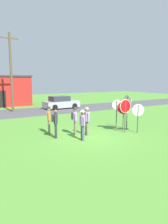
{
  "coord_description": "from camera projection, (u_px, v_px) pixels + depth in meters",
  "views": [
    {
      "loc": [
        -6.58,
        -10.54,
        3.38
      ],
      "look_at": [
        0.77,
        1.32,
        1.3
      ],
      "focal_mm": 34.06,
      "sensor_mm": 36.0,
      "label": 1
    }
  ],
  "objects": [
    {
      "name": "ground_plane",
      "position": [
        85.0,
        137.0,
        12.79
      ],
      "size": [
        80.0,
        80.0,
        0.0
      ],
      "primitive_type": "plane",
      "color": "#518E33"
    },
    {
      "name": "street_asphalt",
      "position": [
        26.0,
        112.0,
        22.81
      ],
      "size": [
        60.0,
        6.4,
        0.01
      ],
      "primitive_type": "cube",
      "color": "#4C4C51",
      "rests_on": "ground"
    },
    {
      "name": "utility_pole",
      "position": [
        11.0,
        71.0,
        22.45
      ],
      "size": [
        1.8,
        0.24,
        8.32
      ],
      "color": "brown",
      "rests_on": "ground"
    },
    {
      "name": "parked_car_on_street",
      "position": [
        61.0,
        103.0,
        25.71
      ],
      "size": [
        4.39,
        2.2,
        1.51
      ],
      "color": "#A5A8AD",
      "rests_on": "ground"
    },
    {
      "name": "stop_sign_leaning_right",
      "position": [
        123.0,
        111.0,
        14.25
      ],
      "size": [
        0.76,
        0.5,
        2.02
      ],
      "color": "#474C4C",
      "rests_on": "ground"
    },
    {
      "name": "stop_sign_rear_right",
      "position": [
        125.0,
        110.0,
        13.71
      ],
      "size": [
        0.88,
        0.11,
        2.18
      ],
      "color": "#474C4C",
      "rests_on": "ground"
    },
    {
      "name": "stop_sign_center_cluster",
      "position": [
        117.0,
        110.0,
        14.24
      ],
      "size": [
        0.63,
        0.24,
        2.11
      ],
      "color": "#474C4C",
      "rests_on": "ground"
    },
    {
      "name": "stop_sign_nearest",
      "position": [
        127.0,
        106.0,
        14.64
      ],
      "size": [
        0.08,
        0.84,
        2.39
      ],
      "color": "#474C4C",
      "rests_on": "ground"
    },
    {
      "name": "stop_sign_rear_left",
      "position": [
        138.0,
        113.0,
        13.68
      ],
      "size": [
        0.69,
        0.38,
        1.88
      ],
      "color": "#474C4C",
      "rests_on": "ground"
    },
    {
      "name": "person_in_dark_shirt",
      "position": [
        49.0,
        119.0,
        13.46
      ],
      "size": [
        0.35,
        0.52,
        1.74
      ],
      "color": "#7A6B56",
      "rests_on": "ground"
    },
    {
      "name": "person_near_signs",
      "position": [
        82.0,
        123.0,
        11.93
      ],
      "size": [
        0.31,
        0.56,
        1.74
      ],
      "color": "#4C5670",
      "rests_on": "ground"
    },
    {
      "name": "person_with_sunhat",
      "position": [
        55.0,
        122.0,
        12.46
      ],
      "size": [
        0.45,
        0.51,
        1.69
      ],
      "color": "#2D2D33",
      "rests_on": "ground"
    },
    {
      "name": "person_holding_notes",
      "position": [
        75.0,
        119.0,
        13.19
      ],
      "size": [
        0.45,
        0.53,
        1.74
      ],
      "color": "#7A6B56",
      "rests_on": "ground"
    },
    {
      "name": "person_in_blue",
      "position": [
        87.0,
        120.0,
        13.12
      ],
      "size": [
        0.31,
        0.56,
        1.74
      ],
      "color": "#7A6B56",
      "rests_on": "ground"
    }
  ]
}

